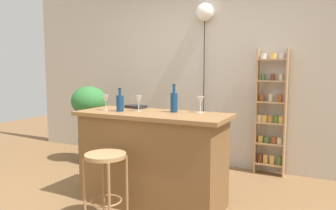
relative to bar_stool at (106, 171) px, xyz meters
The scene contains 13 objects.
back_wall 2.39m from the bar_stool, 85.69° to the left, with size 6.40×0.10×2.80m, color #BCB2A3.
kitchen_counter 0.58m from the bar_stool, 73.34° to the left, with size 1.56×0.63×0.95m.
bar_stool is the anchor object (origin of this frame).
spice_shelf 2.35m from the bar_stool, 62.40° to the left, with size 0.38×0.15×1.64m.
plant_stool 2.02m from the bar_stool, 134.16° to the left, with size 0.35×0.35×0.37m, color #2D2823.
potted_plant 2.03m from the bar_stool, 134.16° to the left, with size 0.54×0.49×0.77m.
bottle_vinegar 0.76m from the bar_stool, 110.12° to the left, with size 0.08×0.08×0.24m.
bottle_soda_blue 0.95m from the bar_stool, 62.73° to the left, with size 0.07×0.07×0.29m.
wine_glass_left 1.14m from the bar_stool, 52.10° to the left, with size 0.07×0.07×0.16m.
wine_glass_center 0.85m from the bar_stool, 126.49° to the left, with size 0.07×0.07×0.16m.
wine_glass_right 0.82m from the bar_stool, 90.80° to the left, with size 0.07×0.07×0.16m.
cookbook 0.95m from the bar_stool, 102.88° to the left, with size 0.21×0.15×0.04m, color black.
pendant_globe_light 2.68m from the bar_stool, 86.23° to the left, with size 0.25×0.25×2.30m.
Camera 1 is at (1.59, -2.51, 1.38)m, focal length 34.66 mm.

